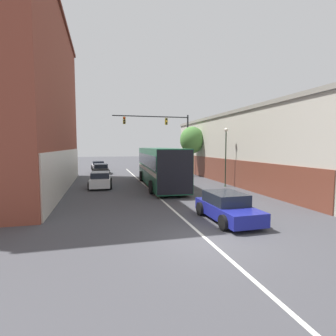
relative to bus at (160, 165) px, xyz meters
The scene contains 12 objects.
ground_plane 13.55m from the bus, 95.23° to the right, with size 160.00×160.00×0.00m, color #424247.
lane_center_line 2.33m from the bus, 151.46° to the right, with size 0.14×37.41×0.01m.
building_left_brick 12.54m from the bus, behind, with size 7.67×20.47×13.98m.
building_right_storefront 9.50m from the bus, ahead, with size 6.43×26.40×6.64m.
bus is the anchor object (origin of this frame).
hatchback_foreground 11.32m from the bus, 86.37° to the right, with size 2.02×4.07×1.31m.
parked_car_left_near 13.24m from the bus, 112.39° to the left, with size 2.11×4.28×1.25m.
parked_car_left_mid 18.58m from the bus, 106.95° to the left, with size 2.13×4.20×1.31m.
parked_car_left_far 5.27m from the bus, behind, with size 2.02×4.34×1.33m.
traffic_signal_gantry 9.12m from the bus, 71.52° to the left, with size 9.05×0.36×7.25m.
street_lamp 5.82m from the bus, 16.74° to the right, with size 0.33×0.33×5.07m.
street_tree_near 8.75m from the bus, 50.95° to the left, with size 2.83×2.55×5.78m.
Camera 1 is at (-3.84, -8.96, 3.52)m, focal length 28.00 mm.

